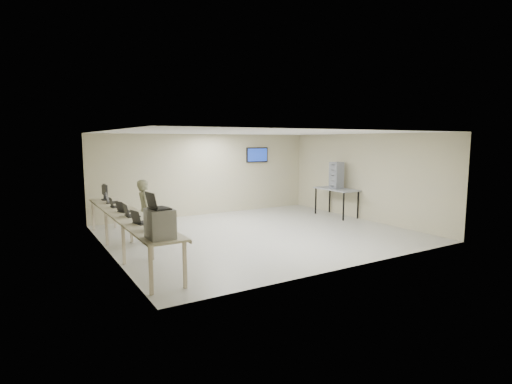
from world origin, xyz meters
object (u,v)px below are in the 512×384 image
equipment_box (160,224)px  side_table (336,191)px  soldier (145,211)px  workbench (128,217)px

equipment_box → side_table: equipment_box is taller
equipment_box → soldier: 3.42m
soldier → workbench: bearing=145.1°
workbench → soldier: 0.93m
soldier → side_table: bearing=-83.8°
equipment_box → soldier: size_ratio=0.32×
workbench → side_table: bearing=6.7°
equipment_box → soldier: bearing=77.8°
workbench → soldier: size_ratio=3.73×
workbench → side_table: (7.19, 0.85, 0.06)m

